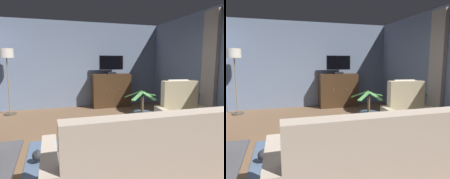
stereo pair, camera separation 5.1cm
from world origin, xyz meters
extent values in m
cube|color=brown|center=(0.00, 0.00, -0.02)|extent=(5.81, 7.52, 0.04)
cube|color=slate|center=(0.00, 3.51, 1.39)|extent=(5.81, 0.10, 2.78)
cube|color=#B2A393|center=(2.55, 0.72, 1.53)|extent=(0.10, 0.44, 2.33)
cube|color=slate|center=(-0.30, -0.44, 0.01)|extent=(2.48, 2.12, 0.01)
cube|color=black|center=(0.80, 3.16, 0.03)|extent=(1.20, 0.41, 0.06)
cube|color=#422B19|center=(0.80, 3.16, 0.55)|extent=(1.26, 0.47, 1.10)
sphere|color=tan|center=(0.58, 2.91, 0.60)|extent=(0.03, 0.03, 0.03)
sphere|color=tan|center=(1.03, 2.91, 0.60)|extent=(0.03, 0.03, 0.03)
cube|color=black|center=(0.80, 3.11, 1.13)|extent=(0.29, 0.20, 0.06)
cylinder|color=black|center=(0.80, 3.11, 1.20)|extent=(0.04, 0.04, 0.08)
cube|color=black|center=(0.80, 3.11, 1.47)|extent=(0.79, 0.05, 0.45)
cube|color=black|center=(0.80, 3.08, 1.47)|extent=(0.75, 0.01, 0.41)
cube|color=#422B19|center=(-0.08, -0.29, 0.44)|extent=(0.89, 0.57, 0.03)
cylinder|color=#422B19|center=(0.29, -0.06, 0.21)|extent=(0.04, 0.04, 0.43)
cylinder|color=#422B19|center=(-0.47, -0.10, 0.21)|extent=(0.04, 0.04, 0.43)
cylinder|color=#422B19|center=(0.31, -0.49, 0.21)|extent=(0.04, 0.04, 0.43)
cylinder|color=#422B19|center=(-0.45, -0.53, 0.21)|extent=(0.04, 0.04, 0.43)
cube|color=black|center=(-0.10, -0.39, 0.47)|extent=(0.15, 0.16, 0.02)
cube|color=silver|center=(-0.17, -0.33, 0.46)|extent=(0.34, 0.28, 0.01)
cube|color=#C6B29E|center=(-0.16, -1.41, 0.22)|extent=(1.87, 0.94, 0.44)
cube|color=#C6B29E|center=(-0.16, -1.78, 0.74)|extent=(1.87, 0.20, 0.60)
cube|color=#C6B29E|center=(0.84, -1.41, 0.33)|extent=(0.15, 0.94, 0.66)
cube|color=#A84C51|center=(-0.40, -1.55, 0.56)|extent=(0.37, 0.18, 0.36)
cube|color=tan|center=(1.23, -0.24, 0.22)|extent=(0.79, 0.90, 0.44)
cube|color=tan|center=(1.27, 0.07, 0.78)|extent=(0.71, 0.27, 0.69)
cube|color=tan|center=(1.63, -0.30, 0.32)|extent=(0.24, 0.82, 0.64)
cube|color=tan|center=(0.82, -0.19, 0.32)|extent=(0.24, 0.82, 0.64)
cube|color=white|center=(1.28, 0.14, 1.03)|extent=(0.42, 0.08, 0.24)
cylinder|color=#3D4C5B|center=(0.78, 0.69, 0.20)|extent=(0.44, 0.44, 0.40)
cylinder|color=brown|center=(0.78, 0.69, 0.57)|extent=(0.06, 0.06, 0.35)
cube|color=#4C8E47|center=(0.94, 0.70, 0.79)|extent=(0.32, 0.09, 0.08)
cube|color=#4C8E47|center=(0.84, 0.87, 0.79)|extent=(0.20, 0.37, 0.11)
cube|color=#4C8E47|center=(0.62, 0.82, 0.79)|extent=(0.35, 0.31, 0.18)
cube|color=#4C8E47|center=(0.60, 0.53, 0.79)|extent=(0.41, 0.38, 0.14)
cube|color=#4C8E47|center=(0.83, 0.49, 0.79)|extent=(0.17, 0.42, 0.13)
cylinder|color=beige|center=(2.18, 1.03, 0.14)|extent=(0.27, 0.27, 0.28)
cylinder|color=brown|center=(2.18, 1.03, 0.48)|extent=(0.06, 0.06, 0.42)
cube|color=#3D7F42|center=(2.35, 1.00, 0.73)|extent=(0.35, 0.13, 0.12)
cube|color=#3D7F42|center=(2.20, 1.20, 0.73)|extent=(0.12, 0.35, 0.10)
cube|color=#3D7F42|center=(2.01, 1.13, 0.73)|extent=(0.38, 0.28, 0.11)
cube|color=#3D7F42|center=(2.00, 0.92, 0.73)|extent=(0.37, 0.26, 0.17)
cube|color=#3D7F42|center=(2.24, 0.86, 0.73)|extent=(0.19, 0.34, 0.12)
ellipsoid|color=#2D2D33|center=(-1.11, -0.28, 0.10)|extent=(0.39, 0.20, 0.20)
sphere|color=#2D2D33|center=(-1.36, -0.28, 0.13)|extent=(0.15, 0.15, 0.15)
cone|color=#2D2D33|center=(-1.36, -0.32, 0.20)|extent=(0.04, 0.04, 0.04)
cone|color=#2D2D33|center=(-1.36, -0.24, 0.20)|extent=(0.04, 0.04, 0.04)
cylinder|color=#2D2D33|center=(-0.81, -0.31, 0.06)|extent=(0.22, 0.04, 0.04)
cylinder|color=#4C4233|center=(-2.25, 2.98, 0.02)|extent=(0.32, 0.32, 0.04)
cylinder|color=olive|center=(-2.25, 2.98, 0.80)|extent=(0.03, 0.03, 1.60)
cylinder|color=beige|center=(-2.25, 2.98, 1.73)|extent=(0.37, 0.37, 0.26)
camera|label=1|loc=(-1.14, -3.31, 1.49)|focal=32.83mm
camera|label=2|loc=(-1.10, -3.33, 1.49)|focal=32.83mm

